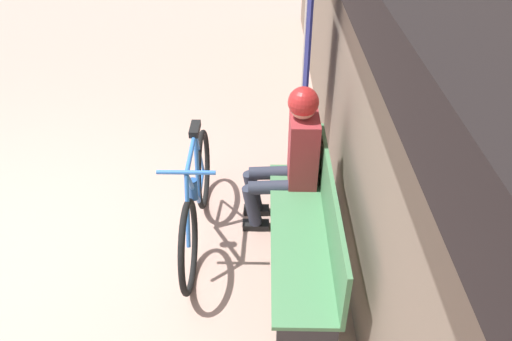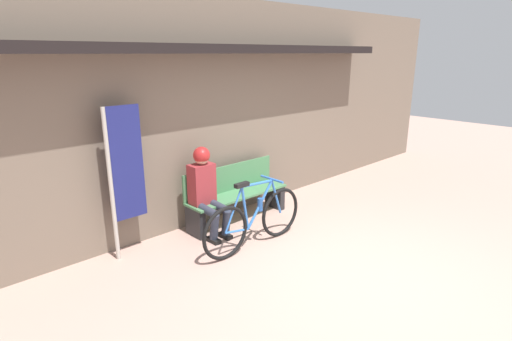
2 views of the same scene
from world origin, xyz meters
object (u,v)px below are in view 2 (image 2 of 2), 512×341
object	(u,v)px
bicycle	(255,220)
park_bench_near	(236,195)
person_seated	(205,186)
banner_pole	(123,170)

from	to	relation	value
bicycle	park_bench_near	bearing A→B (deg)	64.82
person_seated	bicycle	bearing A→B (deg)	-73.19
park_bench_near	person_seated	distance (m)	0.70
person_seated	park_bench_near	bearing A→B (deg)	9.10
bicycle	person_seated	xyz separation A→B (m)	(-0.22, 0.74, 0.33)
banner_pole	park_bench_near	bearing A→B (deg)	-2.06
park_bench_near	bicycle	distance (m)	0.93
bicycle	person_seated	size ratio (longest dim) A/B	1.33
bicycle	banner_pole	size ratio (longest dim) A/B	0.88
bicycle	person_seated	distance (m)	0.84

